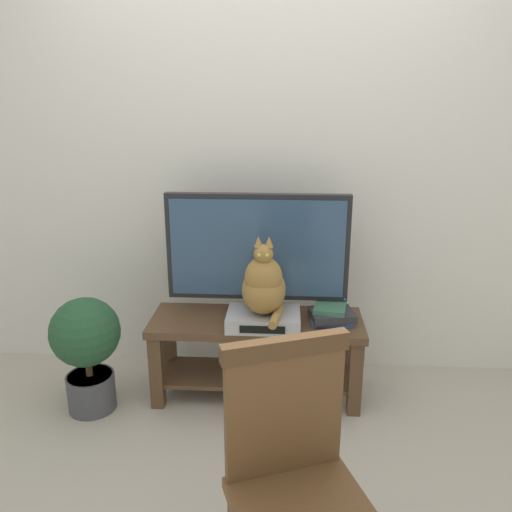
{
  "coord_description": "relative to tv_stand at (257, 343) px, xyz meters",
  "views": [
    {
      "loc": [
        0.14,
        -1.93,
        1.64
      ],
      "look_at": [
        -0.02,
        0.59,
        0.85
      ],
      "focal_mm": 35.75,
      "sensor_mm": 36.0,
      "label": 1
    }
  ],
  "objects": [
    {
      "name": "ground_plane",
      "position": [
        0.02,
        -0.64,
        -0.32
      ],
      "size": [
        12.0,
        12.0,
        0.0
      ],
      "primitive_type": "plane",
      "color": "#ADA393"
    },
    {
      "name": "back_wall",
      "position": [
        0.02,
        0.44,
        1.08
      ],
      "size": [
        7.0,
        0.12,
        2.8
      ],
      "primitive_type": "cube",
      "color": "silver",
      "rests_on": "ground"
    },
    {
      "name": "tv_stand",
      "position": [
        0.0,
        0.0,
        0.0
      ],
      "size": [
        1.17,
        0.41,
        0.47
      ],
      "color": "#513823",
      "rests_on": "ground"
    },
    {
      "name": "tv",
      "position": [
        0.0,
        0.07,
        0.52
      ],
      "size": [
        0.99,
        0.2,
        0.69
      ],
      "color": "black",
      "rests_on": "tv_stand"
    },
    {
      "name": "media_box",
      "position": [
        0.04,
        -0.08,
        0.19
      ],
      "size": [
        0.39,
        0.28,
        0.08
      ],
      "color": "#ADADB2",
      "rests_on": "tv_stand"
    },
    {
      "name": "cat",
      "position": [
        0.04,
        -0.09,
        0.38
      ],
      "size": [
        0.23,
        0.37,
        0.43
      ],
      "color": "olive",
      "rests_on": "media_box"
    },
    {
      "name": "wooden_chair",
      "position": [
        0.2,
        -1.26,
        0.21
      ],
      "size": [
        0.53,
        0.53,
        0.94
      ],
      "color": "brown",
      "rests_on": "ground"
    },
    {
      "name": "book_stack",
      "position": [
        0.41,
        -0.01,
        0.19
      ],
      "size": [
        0.26,
        0.22,
        0.1
      ],
      "color": "#33477A",
      "rests_on": "tv_stand"
    },
    {
      "name": "potted_plant",
      "position": [
        -0.89,
        -0.2,
        0.06
      ],
      "size": [
        0.37,
        0.37,
        0.64
      ],
      "color": "#47474C",
      "rests_on": "ground"
    }
  ]
}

